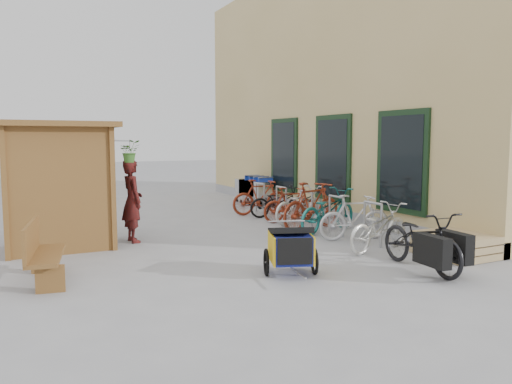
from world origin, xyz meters
name	(u,v)px	position (x,y,z in m)	size (l,w,h in m)	color
ground	(269,258)	(0.00, 0.00, 0.00)	(80.00, 80.00, 0.00)	#9C9C9E
building	(386,93)	(6.49, 4.50, 3.49)	(6.07, 13.00, 7.00)	#D2B678
kiosk	(53,167)	(-3.28, 2.47, 1.55)	(2.49, 1.65, 2.40)	brown
bike_rack	(306,205)	(2.30, 2.40, 0.52)	(0.05, 5.35, 0.86)	#A5A8AD
pallet_stack	(455,245)	(3.00, -1.40, 0.21)	(1.00, 1.20, 0.40)	tan
bench	(41,252)	(-3.67, 0.14, 0.46)	(0.67, 1.47, 0.90)	brown
shopping_carts	(253,187)	(3.00, 6.65, 0.55)	(0.53, 1.77, 0.94)	silver
child_trailer	(291,246)	(-0.22, -1.10, 0.44)	(0.90, 1.38, 0.80)	navy
cargo_bike	(423,241)	(1.76, -1.85, 0.48)	(0.85, 1.91, 0.97)	black
person_kiosk	(132,201)	(-1.81, 2.47, 0.84)	(0.61, 0.40, 1.68)	maroon
bike_0	(379,227)	(2.10, -0.41, 0.44)	(0.59, 1.69, 0.89)	silver
bike_1	(355,217)	(2.33, 0.60, 0.47)	(0.45, 1.58, 0.95)	silver
bike_2	(328,211)	(2.32, 1.55, 0.49)	(0.65, 1.86, 0.98)	#1C726F
bike_3	(312,206)	(2.17, 1.96, 0.56)	(0.52, 1.86, 1.12)	maroon
bike_4	(301,205)	(2.41, 2.83, 0.46)	(0.61, 1.75, 0.92)	silver
bike_5	(290,205)	(2.29, 3.12, 0.44)	(0.42, 1.48, 0.89)	maroon
bike_6	(278,202)	(2.41, 3.96, 0.42)	(0.55, 1.58, 0.83)	black
bike_7	(260,197)	(2.20, 4.59, 0.49)	(0.46, 1.63, 0.98)	maroon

